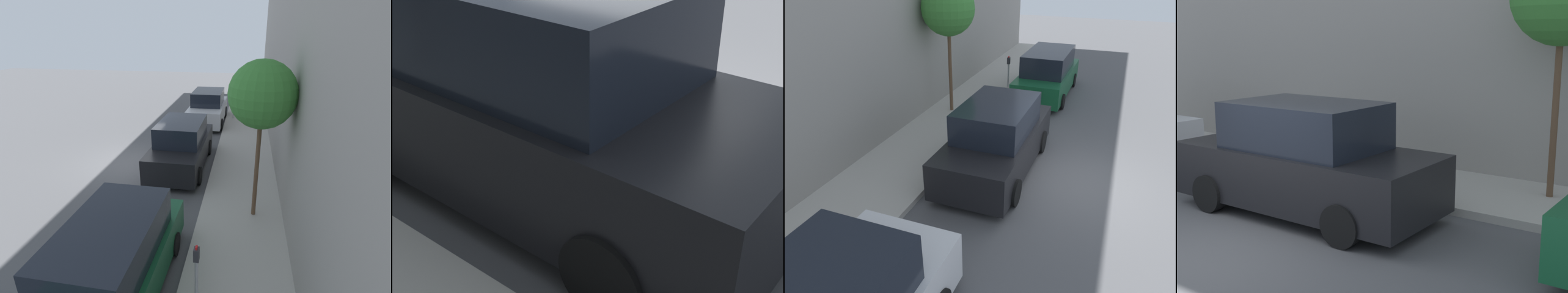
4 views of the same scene
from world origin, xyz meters
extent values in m
plane|color=#515154|center=(0.00, 0.00, 0.00)|extent=(60.00, 60.00, 0.00)
cube|color=#B2ADA3|center=(4.76, 0.00, 0.07)|extent=(2.51, 32.00, 0.15)
cube|color=black|center=(2.20, 0.07, 0.70)|extent=(2.00, 4.81, 0.96)
cube|color=black|center=(2.20, 0.07, 1.58)|extent=(1.74, 2.61, 0.80)
cylinder|color=black|center=(1.27, 1.56, 0.34)|extent=(0.22, 0.68, 0.68)
cylinder|color=black|center=(3.13, 1.56, 0.34)|extent=(0.22, 0.68, 0.68)
cylinder|color=black|center=(1.27, -1.41, 0.34)|extent=(0.22, 0.68, 0.68)
cylinder|color=black|center=(3.13, -1.41, 0.34)|extent=(0.22, 0.68, 0.68)
cylinder|color=black|center=(3.36, 5.24, 0.34)|extent=(0.22, 0.68, 0.68)
cylinder|color=brown|center=(5.14, -3.32, 1.73)|extent=(0.12, 0.12, 3.17)
camera|label=1|loc=(4.73, -11.46, 5.43)|focal=28.00mm
camera|label=2|loc=(5.41, 3.20, 2.88)|focal=50.00mm
camera|label=3|loc=(-0.68, 9.02, 5.47)|focal=35.00mm
camera|label=4|loc=(-4.77, -6.12, 3.11)|focal=50.00mm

